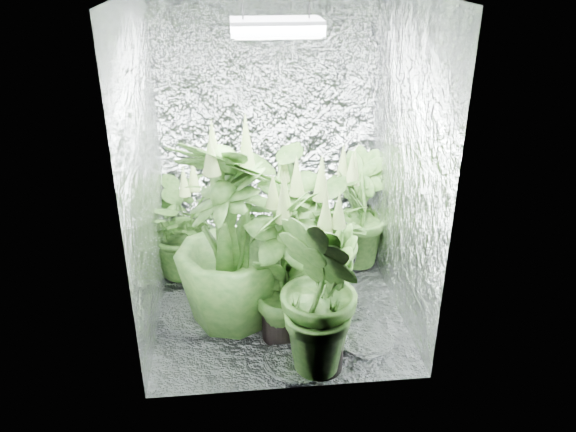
# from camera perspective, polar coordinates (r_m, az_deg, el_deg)

# --- Properties ---
(ground) EXTENTS (1.60, 1.60, 0.00)m
(ground) POSITION_cam_1_polar(r_m,az_deg,el_deg) (3.90, -0.95, -9.07)
(ground) COLOR silver
(ground) RESTS_ON ground
(walls) EXTENTS (1.62, 1.62, 2.00)m
(walls) POSITION_cam_1_polar(r_m,az_deg,el_deg) (3.43, -1.07, 4.80)
(walls) COLOR silver
(walls) RESTS_ON ground
(grow_lamp) EXTENTS (0.50, 0.30, 0.22)m
(grow_lamp) POSITION_cam_1_polar(r_m,az_deg,el_deg) (3.23, -1.19, 18.64)
(grow_lamp) COLOR gray
(grow_lamp) RESTS_ON ceiling
(plant_a) EXTENTS (0.94, 0.94, 0.88)m
(plant_a) POSITION_cam_1_polar(r_m,az_deg,el_deg) (4.12, -10.40, -0.82)
(plant_a) COLOR black
(plant_a) RESTS_ON ground
(plant_b) EXTENTS (0.67, 0.67, 1.02)m
(plant_b) POSITION_cam_1_polar(r_m,az_deg,el_deg) (3.86, 0.48, -1.24)
(plant_b) COLOR black
(plant_b) RESTS_ON ground
(plant_c) EXTENTS (0.60, 0.60, 0.96)m
(plant_c) POSITION_cam_1_polar(r_m,az_deg,el_deg) (4.21, 7.08, 0.40)
(plant_c) COLOR black
(plant_c) RESTS_ON ground
(plant_d) EXTENTS (0.95, 0.95, 1.35)m
(plant_d) POSITION_cam_1_polar(r_m,az_deg,el_deg) (3.44, -5.95, -2.03)
(plant_d) COLOR black
(plant_d) RESTS_ON ground
(plant_e) EXTENTS (1.11, 1.11, 1.11)m
(plant_e) POSITION_cam_1_polar(r_m,az_deg,el_deg) (3.63, 2.02, -2.14)
(plant_e) COLOR black
(plant_e) RESTS_ON ground
(plant_f) EXTENTS (0.76, 0.76, 1.11)m
(plant_f) POSITION_cam_1_polar(r_m,az_deg,el_deg) (3.34, -0.42, -5.04)
(plant_f) COLOR black
(plant_f) RESTS_ON ground
(plant_g) EXTENTS (0.65, 0.65, 1.09)m
(plant_g) POSITION_cam_1_polar(r_m,az_deg,el_deg) (3.11, 3.48, -7.83)
(plant_g) COLOR black
(plant_g) RESTS_ON ground
(circulation_fan) EXTENTS (0.18, 0.34, 0.39)m
(circulation_fan) POSITION_cam_1_polar(r_m,az_deg,el_deg) (4.25, 6.38, -3.42)
(circulation_fan) COLOR black
(circulation_fan) RESTS_ON ground
(plant_label) EXTENTS (0.05, 0.03, 0.07)m
(plant_label) POSITION_cam_1_polar(r_m,az_deg,el_deg) (3.21, 4.47, -11.15)
(plant_label) COLOR white
(plant_label) RESTS_ON plant_g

